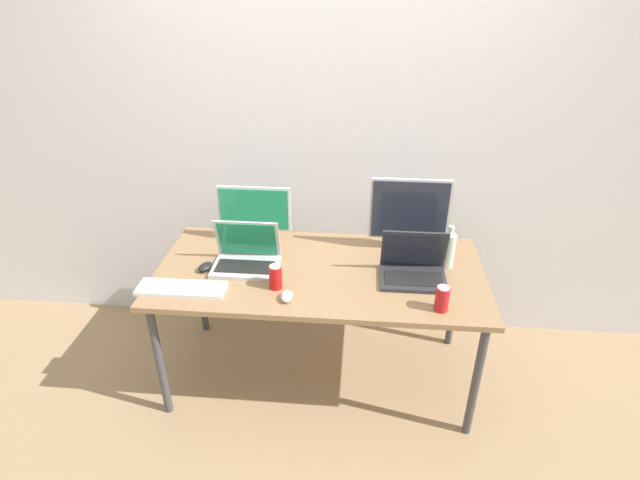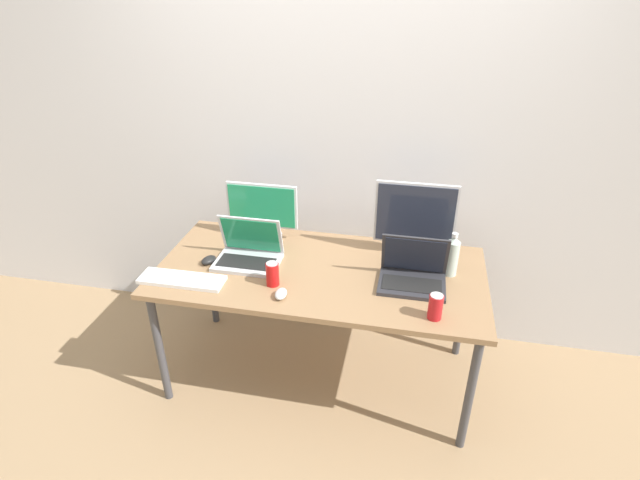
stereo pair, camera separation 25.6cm
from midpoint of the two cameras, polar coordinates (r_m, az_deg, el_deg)
The scene contains 13 objects.
ground_plane at distance 3.11m, azimuth 2.44°, elevation -15.06°, with size 16.00×16.00×0.00m, color #9E7F5B.
wall_back at distance 2.95m, azimuth 4.90°, elevation 11.91°, with size 7.00×0.08×2.60m, color silver.
work_desk at distance 2.68m, azimuth 2.74°, elevation -4.51°, with size 1.73×0.83×0.74m.
monitor_left at distance 2.89m, azimuth -4.11°, elevation 3.22°, with size 0.42×0.22×0.34m.
monitor_center at distance 2.75m, azimuth 13.41°, elevation 2.19°, with size 0.43×0.22×0.43m.
laptop_silver at distance 2.71m, azimuth -5.48°, elevation -1.41°, with size 0.34×0.24×0.25m.
laptop_secondary at distance 2.58m, azimuth 13.39°, elevation -3.76°, with size 0.33×0.25×0.25m.
keyboard_main at distance 2.61m, azimuth -12.83°, elevation -4.53°, with size 0.44×0.14×0.02m, color white.
mouse_by_keyboard at distance 2.74m, azimuth -10.02°, elevation -2.35°, with size 0.06×0.09×0.04m, color black.
mouse_by_laptop at distance 2.43m, azimuth -1.48°, elevation -6.27°, with size 0.06×0.09×0.04m, color silver.
water_bottle at distance 2.68m, azimuth 17.53°, elevation -1.82°, with size 0.07×0.07×0.24m.
soda_can_near_keyboard at distance 2.36m, azimuth 16.14°, elevation -7.44°, with size 0.07×0.07×0.13m.
soda_can_by_laptop at distance 2.50m, azimuth -2.54°, elevation -3.99°, with size 0.07×0.07×0.13m.
Camera 2 is at (0.45, -2.20, 2.16)m, focal length 28.00 mm.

